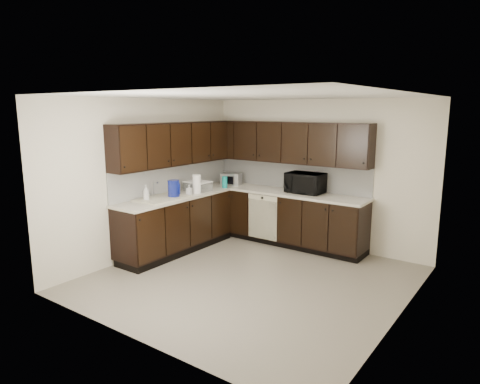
# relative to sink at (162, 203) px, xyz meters

# --- Properties ---
(floor) EXTENTS (4.00, 4.00, 0.00)m
(floor) POSITION_rel_sink_xyz_m (1.68, 0.01, -0.88)
(floor) COLOR gray
(floor) RESTS_ON ground
(ceiling) EXTENTS (4.00, 4.00, 0.00)m
(ceiling) POSITION_rel_sink_xyz_m (1.68, 0.01, 1.62)
(ceiling) COLOR white
(ceiling) RESTS_ON wall_back
(wall_back) EXTENTS (4.00, 0.02, 2.50)m
(wall_back) POSITION_rel_sink_xyz_m (1.68, 2.01, 0.37)
(wall_back) COLOR beige
(wall_back) RESTS_ON floor
(wall_left) EXTENTS (0.02, 4.00, 2.50)m
(wall_left) POSITION_rel_sink_xyz_m (-0.32, 0.01, 0.37)
(wall_left) COLOR beige
(wall_left) RESTS_ON floor
(wall_right) EXTENTS (0.02, 4.00, 2.50)m
(wall_right) POSITION_rel_sink_xyz_m (3.68, 0.01, 0.37)
(wall_right) COLOR beige
(wall_right) RESTS_ON floor
(wall_front) EXTENTS (4.00, 0.02, 2.50)m
(wall_front) POSITION_rel_sink_xyz_m (1.68, -1.99, 0.37)
(wall_front) COLOR beige
(wall_front) RESTS_ON floor
(lower_cabinets) EXTENTS (3.00, 2.80, 0.90)m
(lower_cabinets) POSITION_rel_sink_xyz_m (0.67, 1.12, -0.47)
(lower_cabinets) COLOR black
(lower_cabinets) RESTS_ON floor
(countertop) EXTENTS (3.03, 2.83, 0.04)m
(countertop) POSITION_rel_sink_xyz_m (0.67, 1.12, 0.04)
(countertop) COLOR beige
(countertop) RESTS_ON lower_cabinets
(backsplash) EXTENTS (3.00, 2.80, 0.48)m
(backsplash) POSITION_rel_sink_xyz_m (0.46, 1.33, 0.30)
(backsplash) COLOR silver
(backsplash) RESTS_ON countertop
(upper_cabinets) EXTENTS (3.00, 2.80, 0.70)m
(upper_cabinets) POSITION_rel_sink_xyz_m (0.58, 1.22, 0.89)
(upper_cabinets) COLOR black
(upper_cabinets) RESTS_ON wall_back
(dishwasher) EXTENTS (0.58, 0.04, 0.78)m
(dishwasher) POSITION_rel_sink_xyz_m (0.98, 1.42, -0.33)
(dishwasher) COLOR beige
(dishwasher) RESTS_ON lower_cabinets
(sink) EXTENTS (0.54, 0.82, 0.42)m
(sink) POSITION_rel_sink_xyz_m (0.00, 0.00, 0.00)
(sink) COLOR beige
(sink) RESTS_ON countertop
(microwave) EXTENTS (0.62, 0.42, 0.34)m
(microwave) POSITION_rel_sink_xyz_m (1.60, 1.77, 0.23)
(microwave) COLOR black
(microwave) RESTS_ON countertop
(soap_bottle_a) EXTENTS (0.09, 0.09, 0.17)m
(soap_bottle_a) POSITION_rel_sink_xyz_m (0.13, 0.50, 0.14)
(soap_bottle_a) COLOR gray
(soap_bottle_a) RESTS_ON countertop
(soap_bottle_b) EXTENTS (0.12, 0.12, 0.25)m
(soap_bottle_b) POSITION_rel_sink_xyz_m (-0.11, -0.23, 0.18)
(soap_bottle_b) COLOR gray
(soap_bottle_b) RESTS_ON countertop
(toaster_oven) EXTENTS (0.41, 0.35, 0.22)m
(toaster_oven) POSITION_rel_sink_xyz_m (0.11, 1.68, 0.17)
(toaster_oven) COLOR #B0B0B2
(toaster_oven) RESTS_ON countertop
(storage_bin) EXTENTS (0.41, 0.30, 0.16)m
(storage_bin) POSITION_rel_sink_xyz_m (0.00, 0.86, 0.14)
(storage_bin) COLOR silver
(storage_bin) RESTS_ON countertop
(blue_pitcher) EXTENTS (0.25, 0.25, 0.28)m
(blue_pitcher) POSITION_rel_sink_xyz_m (0.07, 0.19, 0.20)
(blue_pitcher) COLOR navy
(blue_pitcher) RESTS_ON countertop
(teal_tumbler) EXTENTS (0.12, 0.12, 0.21)m
(teal_tumbler) POSITION_rel_sink_xyz_m (0.20, 1.36, 0.16)
(teal_tumbler) COLOR #0C8E8B
(teal_tumbler) RESTS_ON countertop
(paper_towel_roll) EXTENTS (0.18, 0.18, 0.31)m
(paper_towel_roll) POSITION_rel_sink_xyz_m (0.12, 0.70, 0.21)
(paper_towel_roll) COLOR white
(paper_towel_roll) RESTS_ON countertop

